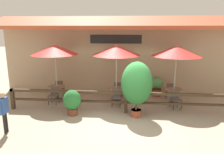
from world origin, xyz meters
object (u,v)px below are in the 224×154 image
object	(u,v)px
dining_table_middle	(116,91)
potted_plant_small_flowering	(72,101)
chair_middle_wallside	(118,89)
chair_far_streetside	(175,98)
chair_middle_streetside	(117,96)
patio_umbrella_middle	(116,50)
pedestrian	(4,107)
dining_table_near	(57,89)
potted_plant_corner_fern	(137,84)
potted_plant_tall_tropical	(157,85)
patio_umbrella_near	(55,50)
chair_near_streetside	(54,94)
patio_umbrella_far	(177,51)
chair_far_wallside	(170,90)
chair_near_wallside	(60,87)
dining_table_far	(174,92)

from	to	relation	value
dining_table_middle	potted_plant_small_flowering	bearing A→B (deg)	-132.69
chair_middle_wallside	chair_far_streetside	bearing A→B (deg)	153.78
chair_far_streetside	chair_middle_streetside	bearing A→B (deg)	165.27
chair_far_streetside	potted_plant_small_flowering	size ratio (longest dim) A/B	0.78
patio_umbrella_middle	pedestrian	distance (m)	5.41
patio_umbrella_middle	chair_far_streetside	xyz separation A→B (m)	(2.77, -0.69, -2.08)
dining_table_middle	chair_middle_streetside	size ratio (longest dim) A/B	0.96
dining_table_near	dining_table_middle	bearing A→B (deg)	-0.53
potted_plant_corner_fern	chair_far_streetside	bearing A→B (deg)	31.75
chair_middle_wallside	potted_plant_tall_tropical	bearing A→B (deg)	-168.29
patio_umbrella_near	dining_table_middle	bearing A→B (deg)	-0.53
chair_near_streetside	patio_umbrella_far	size ratio (longest dim) A/B	0.30
chair_near_streetside	potted_plant_tall_tropical	bearing A→B (deg)	20.23
dining_table_near	chair_far_streetside	distance (m)	5.85
potted_plant_small_flowering	chair_near_streetside	bearing A→B (deg)	134.36
dining_table_middle	chair_middle_wallside	bearing A→B (deg)	84.52
chair_middle_wallside	chair_far_wallside	size ratio (longest dim) A/B	1.00
patio_umbrella_near	chair_middle_streetside	bearing A→B (deg)	-11.97
chair_near_wallside	potted_plant_tall_tropical	world-z (taller)	potted_plant_tall_tropical
patio_umbrella_near	potted_plant_tall_tropical	size ratio (longest dim) A/B	2.69
chair_middle_wallside	chair_far_streetside	xyz separation A→B (m)	(2.71, -1.32, 0.00)
chair_middle_streetside	chair_middle_wallside	size ratio (longest dim) A/B	1.00
chair_middle_wallside	chair_near_wallside	bearing A→B (deg)	-0.47
dining_table_near	chair_near_streetside	xyz separation A→B (m)	(0.05, -0.61, -0.08)
chair_near_wallside	potted_plant_tall_tropical	xyz separation A→B (m)	(5.22, 0.43, 0.10)
patio_umbrella_near	potted_plant_tall_tropical	xyz separation A→B (m)	(5.15, 1.04, -1.98)
patio_umbrella_near	chair_middle_streetside	world-z (taller)	patio_umbrella_near
patio_umbrella_near	dining_table_middle	world-z (taller)	patio_umbrella_near
chair_middle_wallside	potted_plant_corner_fern	bearing A→B (deg)	109.98
dining_table_near	chair_far_wallside	size ratio (longest dim) A/B	0.96
patio_umbrella_middle	dining_table_far	distance (m)	3.45
chair_middle_streetside	pedestrian	world-z (taller)	pedestrian
chair_middle_streetside	chair_middle_wallside	bearing A→B (deg)	91.77
dining_table_middle	patio_umbrella_far	world-z (taller)	patio_umbrella_far
patio_umbrella_far	chair_far_wallside	distance (m)	2.18
dining_table_near	patio_umbrella_middle	size ratio (longest dim) A/B	0.29
chair_near_streetside	chair_middle_wallside	world-z (taller)	same
dining_table_far	potted_plant_corner_fern	size ratio (longest dim) A/B	0.36
dining_table_far	patio_umbrella_far	bearing A→B (deg)	-116.57
dining_table_far	potted_plant_tall_tropical	distance (m)	1.31
potted_plant_corner_fern	dining_table_near	bearing A→B (deg)	155.34
dining_table_near	patio_umbrella_far	bearing A→B (deg)	-0.68
dining_table_near	patio_umbrella_middle	xyz separation A→B (m)	(3.04, -0.03, 2.00)
chair_near_streetside	potted_plant_small_flowering	bearing A→B (deg)	-43.34
patio_umbrella_middle	chair_middle_wallside	size ratio (longest dim) A/B	3.30
patio_umbrella_middle	potted_plant_small_flowering	distance (m)	3.21
chair_far_streetside	dining_table_near	bearing A→B (deg)	159.47
dining_table_middle	dining_table_far	bearing A→B (deg)	-0.85
chair_near_wallside	patio_umbrella_far	distance (m)	6.30
dining_table_far	potted_plant_corner_fern	xyz separation A→B (m)	(-1.85, -1.77, 0.84)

